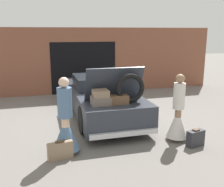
{
  "coord_description": "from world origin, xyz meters",
  "views": [
    {
      "loc": [
        -1.81,
        -7.88,
        2.63
      ],
      "look_at": [
        0.0,
        -1.28,
        1.01
      ],
      "focal_mm": 42.0,
      "sensor_mm": 36.0,
      "label": 1
    }
  ],
  "objects_px": {
    "person_left": "(66,127)",
    "suitcase_beside_left_person": "(60,151)",
    "car": "(102,97)",
    "suitcase_beside_right_person": "(195,138)",
    "person_right": "(178,117)"
  },
  "relations": [
    {
      "from": "person_left",
      "to": "suitcase_beside_left_person",
      "type": "height_order",
      "value": "person_left"
    },
    {
      "from": "suitcase_beside_right_person",
      "to": "suitcase_beside_left_person",
      "type": "bearing_deg",
      "value": 176.8
    },
    {
      "from": "car",
      "to": "suitcase_beside_left_person",
      "type": "xyz_separation_m",
      "value": [
        -1.52,
        -2.67,
        -0.4
      ]
    },
    {
      "from": "suitcase_beside_left_person",
      "to": "suitcase_beside_right_person",
      "type": "bearing_deg",
      "value": -3.2
    },
    {
      "from": "car",
      "to": "suitcase_beside_right_person",
      "type": "xyz_separation_m",
      "value": [
        1.6,
        -2.84,
        -0.4
      ]
    },
    {
      "from": "person_right",
      "to": "suitcase_beside_left_person",
      "type": "height_order",
      "value": "person_right"
    },
    {
      "from": "car",
      "to": "person_right",
      "type": "height_order",
      "value": "car"
    },
    {
      "from": "suitcase_beside_left_person",
      "to": "person_right",
      "type": "bearing_deg",
      "value": 5.32
    },
    {
      "from": "person_left",
      "to": "suitcase_beside_left_person",
      "type": "bearing_deg",
      "value": -41.77
    },
    {
      "from": "person_left",
      "to": "person_right",
      "type": "distance_m",
      "value": 2.72
    },
    {
      "from": "suitcase_beside_right_person",
      "to": "person_left",
      "type": "bearing_deg",
      "value": 171.39
    },
    {
      "from": "suitcase_beside_left_person",
      "to": "suitcase_beside_right_person",
      "type": "height_order",
      "value": "suitcase_beside_right_person"
    },
    {
      "from": "person_right",
      "to": "suitcase_beside_left_person",
      "type": "bearing_deg",
      "value": 84.36
    },
    {
      "from": "car",
      "to": "person_left",
      "type": "bearing_deg",
      "value": -119.64
    },
    {
      "from": "person_right",
      "to": "suitcase_beside_right_person",
      "type": "distance_m",
      "value": 0.65
    }
  ]
}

